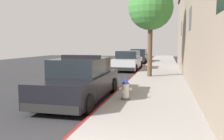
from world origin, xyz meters
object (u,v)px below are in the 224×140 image
object	(u,v)px
police_cruiser	(81,80)
parked_car_silver_ahead	(128,61)
parked_car_dark_far	(139,56)
street_tree	(151,8)
fire_hydrant	(126,90)

from	to	relation	value
police_cruiser	parked_car_silver_ahead	bearing A→B (deg)	89.94
police_cruiser	parked_car_dark_far	xyz separation A→B (m)	(-0.09, 19.34, -0.00)
street_tree	parked_car_silver_ahead	bearing A→B (deg)	114.22
police_cruiser	fire_hydrant	xyz separation A→B (m)	(1.71, -0.14, -0.24)
parked_car_silver_ahead	fire_hydrant	distance (m)	11.13
parked_car_silver_ahead	parked_car_dark_far	world-z (taller)	same
fire_hydrant	street_tree	bearing A→B (deg)	86.61
fire_hydrant	street_tree	world-z (taller)	street_tree
fire_hydrant	parked_car_silver_ahead	bearing A→B (deg)	98.79
fire_hydrant	parked_car_dark_far	bearing A→B (deg)	95.28
parked_car_silver_ahead	street_tree	size ratio (longest dim) A/B	0.89
parked_car_dark_far	street_tree	world-z (taller)	street_tree
police_cruiser	parked_car_silver_ahead	size ratio (longest dim) A/B	1.00
parked_car_silver_ahead	fire_hydrant	bearing A→B (deg)	-81.21
parked_car_silver_ahead	fire_hydrant	world-z (taller)	parked_car_silver_ahead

